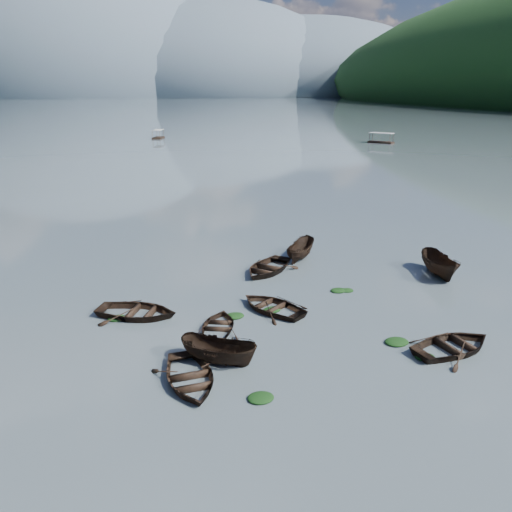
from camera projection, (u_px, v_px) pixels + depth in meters
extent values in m
plane|color=#49555B|center=(319.00, 372.00, 24.12)|extent=(2400.00, 2400.00, 0.00)
ellipsoid|color=#475666|center=(86.00, 96.00, 834.03)|extent=(520.00, 520.00, 340.00)
ellipsoid|color=#475666|center=(205.00, 95.00, 882.33)|extent=(520.00, 520.00, 260.00)
ellipsoid|color=#475666|center=(301.00, 95.00, 925.81)|extent=(520.00, 520.00, 220.00)
imported|color=black|center=(190.00, 382.00, 23.25)|extent=(3.57, 4.81, 0.96)
imported|color=black|center=(219.00, 329.00, 28.38)|extent=(3.90, 4.55, 0.79)
imported|color=black|center=(219.00, 362.00, 24.95)|extent=(4.24, 3.68, 1.59)
imported|color=black|center=(272.00, 310.00, 30.85)|extent=(5.20, 5.56, 0.94)
imported|color=black|center=(453.00, 351.00, 26.07)|extent=(5.30, 4.20, 0.99)
imported|color=black|center=(439.00, 275.00, 36.55)|extent=(2.67, 5.05, 1.85)
imported|color=black|center=(137.00, 316.00, 29.99)|extent=(5.97, 5.30, 1.02)
imported|color=black|center=(267.00, 271.00, 37.30)|extent=(6.15, 6.18, 1.05)
imported|color=black|center=(300.00, 258.00, 40.21)|extent=(3.92, 4.31, 1.64)
ellipsoid|color=black|center=(261.00, 399.00, 22.00)|extent=(1.20, 0.98, 0.26)
ellipsoid|color=black|center=(235.00, 317.00, 29.90)|extent=(1.15, 0.92, 0.25)
ellipsoid|color=black|center=(425.00, 358.00, 25.37)|extent=(1.06, 0.85, 0.23)
ellipsoid|color=black|center=(347.00, 291.00, 33.72)|extent=(0.91, 0.77, 0.20)
ellipsoid|color=black|center=(397.00, 343.00, 26.83)|extent=(1.32, 1.05, 0.27)
ellipsoid|color=black|center=(117.00, 319.00, 29.61)|extent=(1.12, 0.91, 0.24)
ellipsoid|color=black|center=(272.00, 311.00, 30.74)|extent=(1.10, 0.92, 0.23)
ellipsoid|color=black|center=(338.00, 291.00, 33.66)|extent=(1.09, 0.87, 0.24)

